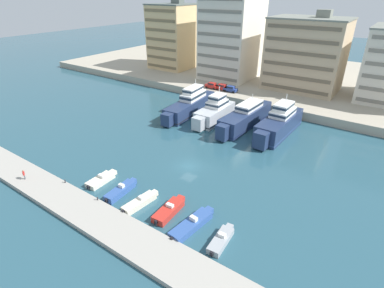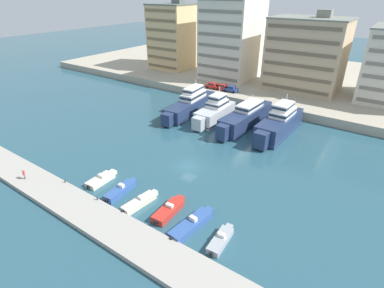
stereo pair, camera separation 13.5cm
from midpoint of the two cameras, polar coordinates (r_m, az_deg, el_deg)
name	(u,v)px [view 1 (the left image)]	position (r m, az deg, el deg)	size (l,w,h in m)	color
ground_plane	(189,166)	(55.61, -0.69, -4.19)	(400.00, 400.00, 0.00)	#285160
quay_promenade	(301,79)	(114.31, 20.10, 11.59)	(180.00, 70.00, 2.23)	#ADA38E
pier_dock	(107,225)	(44.17, -15.92, -14.55)	(120.00, 5.63, 0.71)	#A8A399
yacht_navy_far_left	(190,104)	(79.10, -0.38, 7.65)	(5.98, 22.52, 8.40)	navy
yacht_silver_left	(215,112)	(74.09, 4.26, 6.12)	(4.78, 15.86, 8.24)	silver
yacht_navy_mid_left	(245,117)	(72.05, 10.07, 5.07)	(5.33, 21.68, 7.18)	navy
yacht_navy_center_left	(279,123)	(69.51, 16.18, 3.82)	(5.50, 19.85, 8.72)	navy
motorboat_cream_far_left	(101,180)	(53.36, -16.94, -6.49)	(2.33, 6.06, 1.33)	beige
motorboat_blue_left	(121,190)	(49.67, -13.48, -8.59)	(2.07, 6.73, 1.61)	#33569E
motorboat_cream_mid_left	(140,202)	(46.75, -9.93, -10.85)	(2.18, 6.70, 1.39)	beige
motorboat_red_center_left	(169,210)	(44.73, -4.45, -12.43)	(2.35, 6.81, 1.47)	red
motorboat_blue_center	(192,224)	(42.41, -0.08, -15.00)	(2.79, 8.26, 1.58)	#33569E
motorboat_grey_center_right	(221,240)	(40.56, 5.49, -17.70)	(2.05, 5.97, 1.38)	#9EA3A8
car_red_far_left	(212,85)	(92.63, 3.77, 11.10)	(4.17, 2.07, 1.80)	red
car_red_left	(222,87)	(91.35, 5.67, 10.79)	(4.20, 2.12, 1.80)	red
car_blue_mid_left	(231,89)	(89.89, 7.33, 10.42)	(4.14, 2.00, 1.80)	#28428E
apartment_block_far_left	(174,36)	(118.52, -3.54, 19.78)	(14.72, 15.48, 24.40)	#E0BC84
apartment_block_left	(232,36)	(104.17, 7.53, 19.66)	(16.08, 18.07, 28.42)	silver
apartment_block_mid_left	(306,54)	(96.24, 20.81, 15.67)	(21.02, 15.04, 22.12)	#C6AD89
pedestrian_near_edge	(24,174)	(57.49, -29.46, -4.96)	(0.59, 0.46, 1.77)	#4C515B
bollard_west	(65,181)	(53.91, -23.10, -6.49)	(0.20, 0.20, 0.61)	#2D2D33
bollard_west_mid	(97,198)	(48.13, -17.64, -9.83)	(0.20, 0.20, 0.61)	#2D2D33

